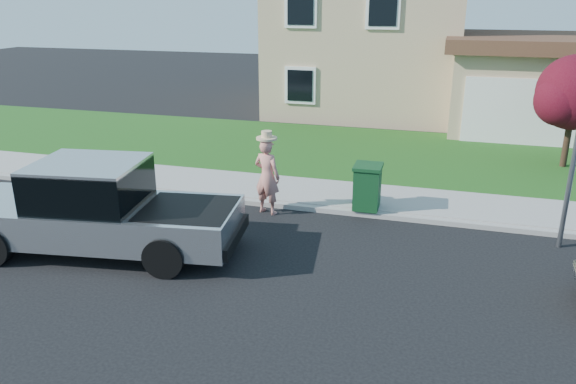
# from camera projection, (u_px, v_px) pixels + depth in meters

# --- Properties ---
(ground) EXTENTS (80.00, 80.00, 0.00)m
(ground) POSITION_uv_depth(u_px,v_px,m) (247.00, 256.00, 11.56)
(ground) COLOR black
(ground) RESTS_ON ground
(curb) EXTENTS (40.00, 0.20, 0.12)m
(curb) POSITION_uv_depth(u_px,v_px,m) (325.00, 210.00, 13.90)
(curb) COLOR gray
(curb) RESTS_ON ground
(sidewalk) EXTENTS (40.00, 2.00, 0.15)m
(sidewalk) POSITION_uv_depth(u_px,v_px,m) (334.00, 195.00, 14.89)
(sidewalk) COLOR gray
(sidewalk) RESTS_ON ground
(lawn) EXTENTS (40.00, 7.00, 0.10)m
(lawn) POSITION_uv_depth(u_px,v_px,m) (361.00, 153.00, 18.98)
(lawn) COLOR #144614
(lawn) RESTS_ON ground
(house) EXTENTS (14.00, 11.30, 6.85)m
(house) POSITION_uv_depth(u_px,v_px,m) (399.00, 41.00, 25.00)
(house) COLOR tan
(house) RESTS_ON ground
(pickup_truck) EXTENTS (6.07, 2.76, 1.93)m
(pickup_truck) POSITION_uv_depth(u_px,v_px,m) (98.00, 210.00, 11.54)
(pickup_truck) COLOR black
(pickup_truck) RESTS_ON ground
(woman) EXTENTS (0.78, 0.61, 2.07)m
(woman) POSITION_uv_depth(u_px,v_px,m) (267.00, 175.00, 13.55)
(woman) COLOR tan
(woman) RESTS_ON ground
(ornamental_tree) EXTENTS (2.46, 2.22, 3.38)m
(ornamental_tree) POSITION_uv_depth(u_px,v_px,m) (576.00, 96.00, 16.58)
(ornamental_tree) COLOR black
(ornamental_tree) RESTS_ON lawn
(trash_bin) EXTENTS (0.68, 0.78, 1.09)m
(trash_bin) POSITION_uv_depth(u_px,v_px,m) (367.00, 186.00, 13.61)
(trash_bin) COLOR #0F3A1A
(trash_bin) RESTS_ON sidewalk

